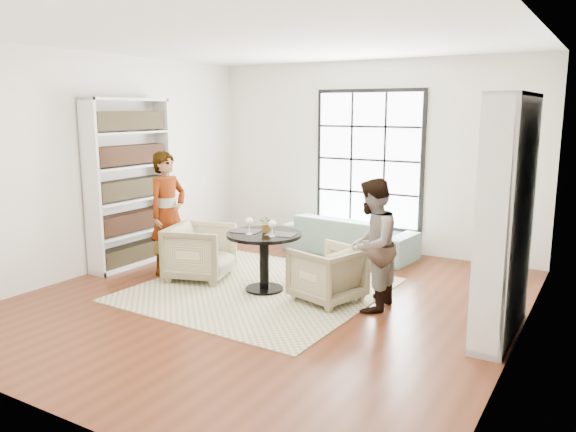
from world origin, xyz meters
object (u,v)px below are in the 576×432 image
Objects in this scene: person_left at (168,213)px; person_right at (372,245)px; armchair_right at (327,274)px; wine_glass_right at (272,225)px; pedestal_table at (264,249)px; wine_glass_left at (249,222)px; sofa at (350,235)px; flower_centerpiece at (267,224)px; armchair_left at (200,252)px.

person_left is 1.13× the size of person_right.
armchair_right is 3.64× the size of wine_glass_right.
person_left reaches higher than pedestal_table.
armchair_right is 3.51× the size of wine_glass_left.
sofa is at bearing 90.53° from wine_glass_right.
pedestal_table is at bearing -105.18° from flower_centerpiece.
pedestal_table is 1.04m from armchair_left.
wine_glass_left is at bearing -170.81° from wine_glass_right.
person_right reaches higher than armchair_left.
armchair_left is at bearing 170.52° from wine_glass_left.
person_right is (1.23, -2.14, 0.45)m from sofa.
flower_centerpiece is (0.01, 0.05, 0.31)m from pedestal_table.
wine_glass_right is 0.23m from flower_centerpiece.
pedestal_table is 0.40m from wine_glass_right.
flower_centerpiece reaches higher than armchair_right.
person_left reaches higher than wine_glass_right.
person_left is at bearing 174.07° from wine_glass_left.
pedestal_table is 4.64× the size of wine_glass_right.
pedestal_table reaches higher than armchair_left.
sofa is 2.85m from person_left.
flower_centerpiece is at bearing -92.54° from person_right.
sofa is 1.23× the size of person_left.
person_right reaches higher than wine_glass_left.
person_right is at bearing 2.87° from pedestal_table.
wine_glass_right is (1.75, -0.10, 0.04)m from person_left.
flower_centerpiece is at bearing 55.70° from wine_glass_left.
wine_glass_left is (-0.12, -0.15, 0.35)m from pedestal_table.
wine_glass_left is at bearing -60.31° from armchair_right.
flower_centerpiece reaches higher than pedestal_table.
pedestal_table is 1.41m from person_right.
armchair_left is 0.54× the size of person_right.
person_right is (2.96, 0.07, -0.09)m from person_left.
armchair_left reaches higher than armchair_right.
armchair_right is at bearing -93.52° from person_right.
sofa is (0.16, 2.21, -0.24)m from pedestal_table.
flower_centerpiece is at bearing 139.55° from wine_glass_right.
person_right is at bearing 0.99° from flower_centerpiece.
wine_glass_left is (-0.96, -0.22, 0.56)m from armchair_right.
sofa is 2.83× the size of armchair_right.
person_left is at bearing 57.14° from sofa.
person_right is at bearing -83.40° from person_left.
person_left is (-2.41, -0.07, 0.51)m from armchair_right.
armchair_left is at bearing 67.09° from sofa.
person_left is at bearing -92.25° from person_right.
wine_glass_left reaches higher than flower_centerpiece.
armchair_right is at bearing 12.72° from wine_glass_left.
flower_centerpiece is (0.13, 0.19, -0.05)m from wine_glass_left.
pedestal_table is 1.60m from person_left.
person_left is 1.59m from flower_centerpiece.
person_left reaches higher than sofa.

